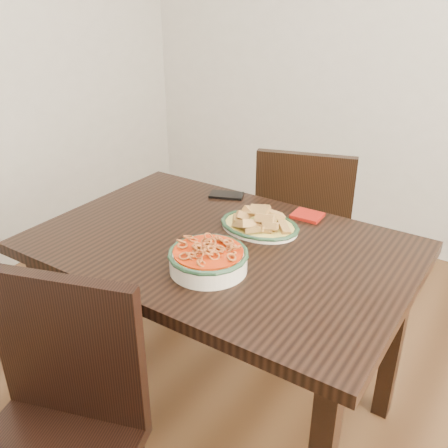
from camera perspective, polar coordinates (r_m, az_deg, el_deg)
The scene contains 9 objects.
floor at distance 2.07m, azimuth 1.59°, elevation -21.89°, with size 3.50×3.50×0.00m, color #3D2513.
wall_back at distance 3.03m, azimuth 20.93°, elevation 20.05°, with size 3.50×0.10×2.60m, color beige.
dining_table at distance 1.72m, azimuth -0.37°, elevation -4.88°, with size 1.24×0.83×0.75m.
chair_far at distance 2.36m, azimuth 9.10°, elevation -0.30°, with size 0.53×0.53×0.89m.
chair_near at distance 1.46m, azimuth -18.67°, elevation -21.08°, with size 0.53×0.53×0.89m.
fish_plate at distance 1.74m, azimuth 4.10°, elevation 0.77°, with size 0.28×0.22×0.11m.
noodle_bowl at distance 1.49m, azimuth -1.80°, elevation -3.81°, with size 0.24×0.24×0.08m.
smartphone at distance 2.02m, azimuth 0.29°, elevation 3.33°, with size 0.13×0.07×0.01m, color black.
napkin at distance 1.87m, azimuth 9.50°, elevation 0.97°, with size 0.11×0.09×0.01m, color #97140B.
Camera 1 is at (0.72, -1.18, 1.54)m, focal length 40.00 mm.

